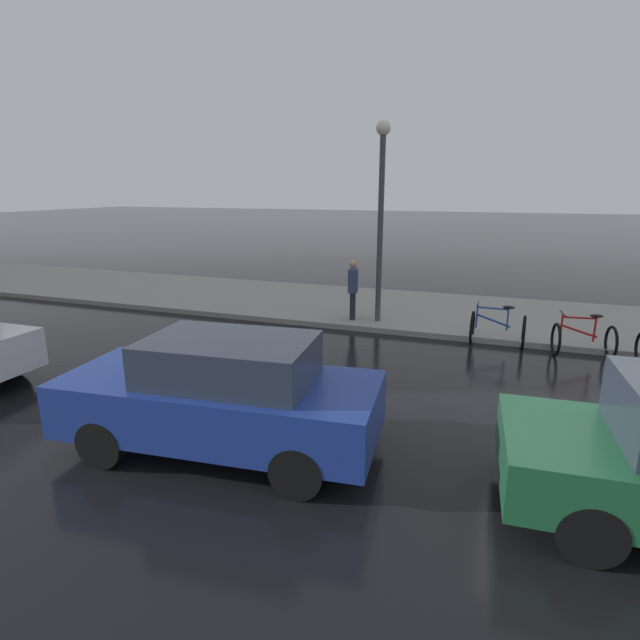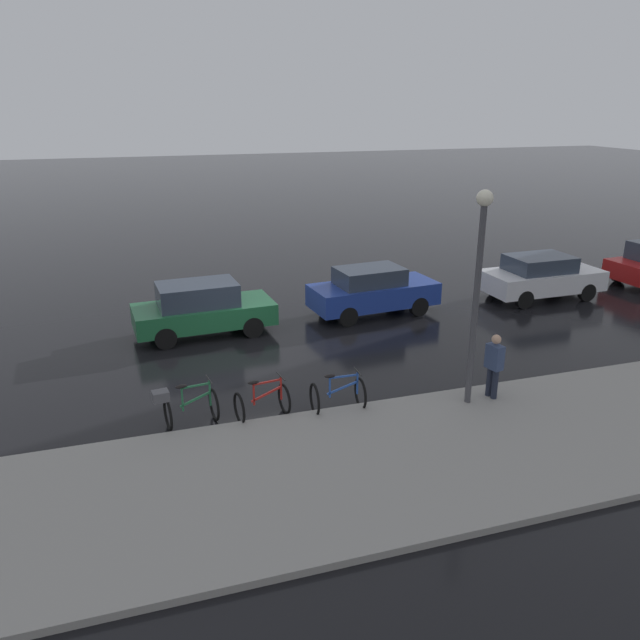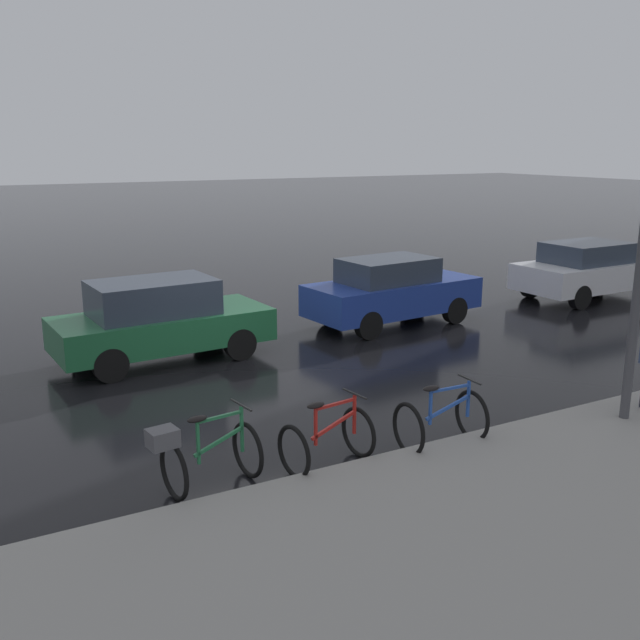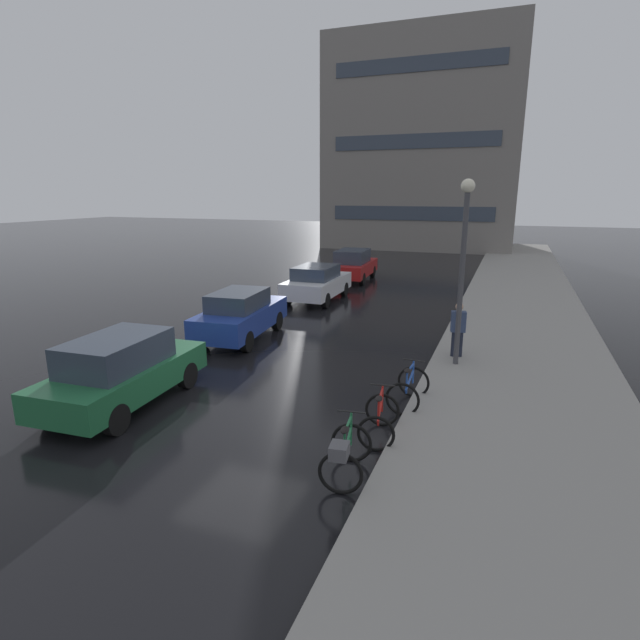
{
  "view_description": "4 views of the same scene",
  "coord_description": "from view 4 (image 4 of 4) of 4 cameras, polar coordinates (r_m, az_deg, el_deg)",
  "views": [
    {
      "loc": [
        -7.93,
        1.33,
        3.47
      ],
      "look_at": [
        1.2,
        4.65,
        0.88
      ],
      "focal_mm": 28.0,
      "sensor_mm": 36.0,
      "label": 1
    },
    {
      "loc": [
        15.62,
        -3.04,
        6.71
      ],
      "look_at": [
        0.81,
        1.71,
        1.25
      ],
      "focal_mm": 35.0,
      "sensor_mm": 36.0,
      "label": 2
    },
    {
      "loc": [
        10.95,
        -4.74,
        4.18
      ],
      "look_at": [
        -0.91,
        1.77,
        0.82
      ],
      "focal_mm": 40.0,
      "sensor_mm": 36.0,
      "label": 3
    },
    {
      "loc": [
        5.45,
        -9.16,
        4.66
      ],
      "look_at": [
        0.89,
        2.72,
        1.4
      ],
      "focal_mm": 28.0,
      "sensor_mm": 36.0,
      "label": 4
    }
  ],
  "objects": [
    {
      "name": "sidewalk_kerb",
      "position": [
        19.71,
        21.99,
        -0.17
      ],
      "size": [
        4.8,
        60.0,
        0.14
      ],
      "primitive_type": "cube",
      "color": "gray",
      "rests_on": "ground"
    },
    {
      "name": "bicycle_nearest",
      "position": [
        8.47,
        2.85,
        -15.05
      ],
      "size": [
        0.87,
        1.4,
        1.01
      ],
      "color": "black",
      "rests_on": "ground"
    },
    {
      "name": "car_blue",
      "position": [
        16.45,
        -9.07,
        0.64
      ],
      "size": [
        2.08,
        4.33,
        1.6
      ],
      "color": "navy",
      "rests_on": "ground"
    },
    {
      "name": "building_facade_main",
      "position": [
        46.45,
        11.95,
        18.8
      ],
      "size": [
        15.59,
        10.38,
        17.0
      ],
      "color": "gray",
      "rests_on": "ground"
    },
    {
      "name": "car_green",
      "position": [
        11.98,
        -21.71,
        -5.39
      ],
      "size": [
        2.01,
        4.25,
        1.62
      ],
      "color": "#1E6038",
      "rests_on": "ground"
    },
    {
      "name": "car_white",
      "position": [
        22.07,
        -0.36,
        4.28
      ],
      "size": [
        1.99,
        4.27,
        1.57
      ],
      "color": "silver",
      "rests_on": "ground"
    },
    {
      "name": "car_red",
      "position": [
        27.32,
        3.77,
        6.29
      ],
      "size": [
        2.11,
        4.43,
        1.68
      ],
      "color": "#AD1919",
      "rests_on": "ground"
    },
    {
      "name": "bicycle_third",
      "position": [
        11.41,
        10.06,
        -7.75
      ],
      "size": [
        0.78,
        1.17,
        0.95
      ],
      "color": "black",
      "rests_on": "ground"
    },
    {
      "name": "bicycle_second",
      "position": [
        9.93,
        6.8,
        -11.2
      ],
      "size": [
        0.86,
        1.22,
        0.94
      ],
      "color": "black",
      "rests_on": "ground"
    },
    {
      "name": "pedestrian",
      "position": [
        14.54,
        15.49,
        -0.93
      ],
      "size": [
        0.44,
        0.32,
        1.7
      ],
      "color": "#1E2333",
      "rests_on": "ground"
    },
    {
      "name": "streetlamp",
      "position": [
        13.48,
        16.05,
        7.38
      ],
      "size": [
        0.35,
        0.35,
        5.0
      ],
      "color": "#424247",
      "rests_on": "ground"
    },
    {
      "name": "ground_plane",
      "position": [
        11.64,
        -9.04,
        -9.45
      ],
      "size": [
        140.0,
        140.0,
        0.0
      ],
      "primitive_type": "plane",
      "color": "black"
    }
  ]
}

